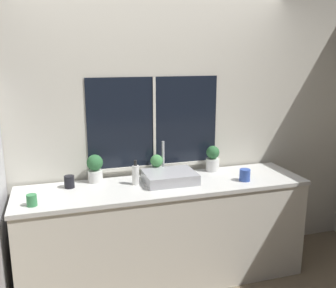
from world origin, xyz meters
TOP-DOWN VIEW (x-y plane):
  - wall_back at (0.00, 0.67)m, footprint 8.00×0.09m
  - wall_right at (2.18, 1.50)m, footprint 0.06×7.00m
  - counter at (0.00, 0.30)m, footprint 2.49×0.63m
  - sink at (0.06, 0.34)m, footprint 0.44×0.40m
  - potted_plant_left at (-0.56, 0.53)m, footprint 0.14×0.14m
  - potted_plant_center at (-0.01, 0.53)m, footprint 0.11×0.11m
  - potted_plant_right at (0.54, 0.53)m, footprint 0.13×0.13m
  - soap_bottle at (-0.24, 0.36)m, footprint 0.06×0.06m
  - mug_green at (-1.07, 0.13)m, footprint 0.07×0.07m
  - mug_black at (-0.79, 0.45)m, footprint 0.08×0.08m
  - mug_blue at (0.69, 0.18)m, footprint 0.09×0.09m

SIDE VIEW (x-z plane):
  - counter at x=0.00m, z-range 0.00..0.91m
  - mug_green at x=-1.07m, z-range 0.91..1.00m
  - sink at x=0.06m, z-range 0.80..1.12m
  - mug_black at x=-0.79m, z-range 0.91..1.01m
  - mug_blue at x=0.69m, z-range 0.91..1.01m
  - soap_bottle at x=-0.24m, z-range 0.89..1.11m
  - potted_plant_center at x=-0.01m, z-range 0.91..1.11m
  - potted_plant_right at x=0.54m, z-range 0.91..1.15m
  - potted_plant_left at x=-0.56m, z-range 0.92..1.16m
  - wall_back at x=0.00m, z-range 0.00..2.70m
  - wall_right at x=2.18m, z-range 0.00..2.70m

